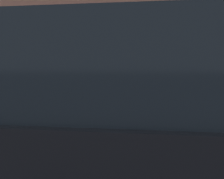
# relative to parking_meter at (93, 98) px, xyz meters

# --- Properties ---
(sidewalk_curb) EXTENTS (36.00, 2.31, 0.12)m
(sidewalk_curb) POSITION_rel_parking_meter_xyz_m (0.18, 0.90, -1.00)
(sidewalk_curb) COLOR #9E9B93
(sidewalk_curb) RESTS_ON ground
(parking_meter) EXTENTS (0.15, 0.16, 1.34)m
(parking_meter) POSITION_rel_parking_meter_xyz_m (0.00, 0.00, 0.00)
(parking_meter) COLOR slate
(parking_meter) RESTS_ON sidewalk_curb
(pedestrian_at_meter) EXTENTS (0.68, 0.44, 1.77)m
(pedestrian_at_meter) POSITION_rel_parking_meter_xyz_m (0.63, -0.05, 0.08)
(pedestrian_at_meter) COLOR brown
(pedestrian_at_meter) RESTS_ON sidewalk_curb
(parked_sedan_black) EXTENTS (4.64, 1.91, 1.76)m
(parked_sedan_black) POSITION_rel_parking_meter_xyz_m (0.54, -1.44, -0.19)
(parked_sedan_black) COLOR black
(parked_sedan_black) RESTS_ON ground
(background_railing) EXTENTS (24.06, 0.06, 1.15)m
(background_railing) POSITION_rel_parking_meter_xyz_m (0.18, 1.91, -0.12)
(background_railing) COLOR #2D7A38
(background_railing) RESTS_ON sidewalk_curb
(backdrop_wall) EXTENTS (32.00, 0.50, 3.80)m
(backdrop_wall) POSITION_rel_parking_meter_xyz_m (0.18, 4.93, 0.84)
(backdrop_wall) COLOR brown
(backdrop_wall) RESTS_ON ground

